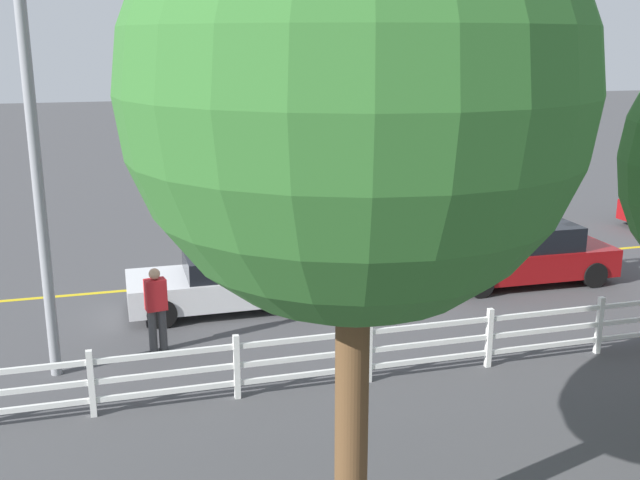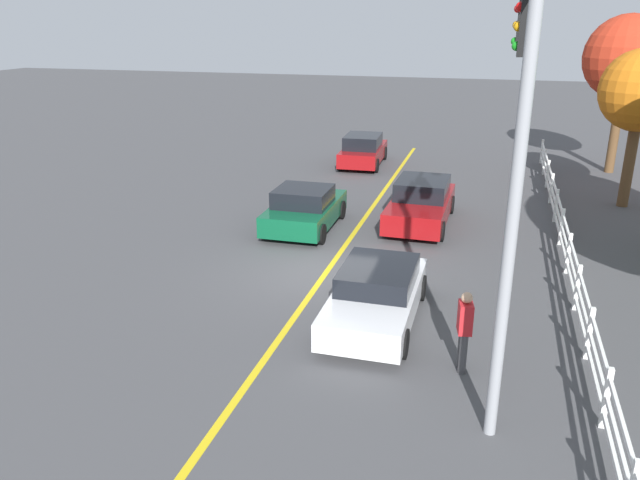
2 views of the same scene
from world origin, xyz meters
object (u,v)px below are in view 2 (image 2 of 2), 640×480
object	(u,v)px
car_0	(305,209)
tree_1	(627,58)
car_1	(421,203)
car_2	(376,295)
car_3	(363,150)
pedestrian	(464,328)

from	to	relation	value
car_0	tree_1	bearing A→B (deg)	-44.18
car_1	tree_1	bearing A→B (deg)	144.44
car_1	car_2	world-z (taller)	car_1
car_2	car_3	xyz separation A→B (m)	(-15.67, -3.67, 0.06)
car_3	car_0	bearing A→B (deg)	178.12
car_0	tree_1	distance (m)	16.38
car_0	pedestrian	world-z (taller)	pedestrian
car_3	pedestrian	size ratio (longest dim) A/B	2.49
pedestrian	tree_1	xyz separation A→B (m)	(-19.00, 5.33, 4.04)
car_0	pedestrian	size ratio (longest dim) A/B	2.33
car_2	pedestrian	xyz separation A→B (m)	(1.67, 2.05, 0.28)
car_1	pedestrian	xyz separation A→B (m)	(9.18, 1.97, 0.21)
car_0	car_1	size ratio (longest dim) A/B	0.87
pedestrian	car_3	bearing A→B (deg)	-81.80
car_1	tree_1	distance (m)	12.96
car_0	tree_1	size ratio (longest dim) A/B	0.58
car_3	tree_1	xyz separation A→B (m)	(-1.67, 11.05, 4.26)
car_3	tree_1	world-z (taller)	tree_1
car_2	pedestrian	world-z (taller)	pedestrian
car_2	car_3	world-z (taller)	car_3
car_0	pedestrian	bearing A→B (deg)	-144.06
pedestrian	tree_1	bearing A→B (deg)	-115.72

